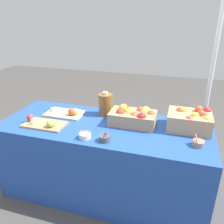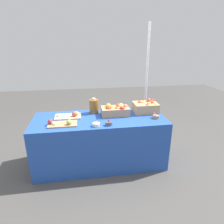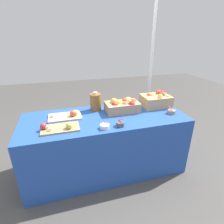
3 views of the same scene
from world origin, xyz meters
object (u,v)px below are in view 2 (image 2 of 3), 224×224
apple_crate_middle (115,110)px  cutting_board_front (62,123)px  cutting_board_back (70,116)px  sample_bowl_mid (156,117)px  sample_bowl_far (109,123)px  tent_pole (146,85)px  sample_bowl_near (96,124)px  apple_crate_left (146,107)px  cider_jug (94,106)px

apple_crate_middle → cutting_board_front: 0.80m
cutting_board_back → sample_bowl_mid: sample_bowl_mid is taller
sample_bowl_far → tent_pole: (0.81, 0.96, 0.28)m
apple_crate_middle → cutting_board_back: bearing=179.1°
cutting_board_front → sample_bowl_near: (0.44, -0.10, -0.00)m
cutting_board_front → tent_pole: size_ratio=0.18×
cutting_board_back → tent_pole: (1.33, 0.59, 0.28)m
apple_crate_middle → tent_pole: bearing=42.2°
apple_crate_left → cutting_board_front: (-1.25, -0.31, -0.06)m
apple_crate_left → cutting_board_back: size_ratio=0.97×
cider_jug → tent_pole: size_ratio=0.11×
apple_crate_left → apple_crate_middle: apple_crate_left is taller
sample_bowl_far → cider_jug: (-0.16, 0.50, 0.08)m
apple_crate_left → cutting_board_front: apple_crate_left is taller
cutting_board_front → sample_bowl_mid: (1.31, 0.04, -0.00)m
cider_jug → cutting_board_front: bearing=-138.0°
apple_crate_left → sample_bowl_far: size_ratio=3.71×
sample_bowl_near → sample_bowl_far: 0.17m
cutting_board_back → sample_bowl_far: sample_bowl_far is taller
tent_pole → apple_crate_left: bearing=-107.2°
tent_pole → sample_bowl_mid: bearing=-97.4°
cutting_board_front → sample_bowl_mid: bearing=1.7°
cider_jug → sample_bowl_mid: bearing=-22.9°
sample_bowl_near → cider_jug: cider_jug is taller
apple_crate_left → cider_jug: cider_jug is taller
cutting_board_front → cider_jug: cider_jug is taller
cutting_board_back → sample_bowl_far: bearing=-35.9°
apple_crate_middle → sample_bowl_far: apple_crate_middle is taller
apple_crate_left → apple_crate_middle: bearing=-174.4°
sample_bowl_near → sample_bowl_mid: (0.87, 0.14, 0.00)m
apple_crate_middle → apple_crate_left: bearing=5.6°
apple_crate_left → cutting_board_front: bearing=-165.9°
apple_crate_left → sample_bowl_mid: bearing=-77.1°
cutting_board_front → tent_pole: bearing=31.3°
sample_bowl_near → tent_pole: 1.40m
apple_crate_left → sample_bowl_near: (-0.81, -0.41, -0.06)m
apple_crate_middle → tent_pole: size_ratio=0.20×
cutting_board_back → sample_bowl_near: (0.35, -0.38, -0.00)m
cutting_board_back → sample_bowl_mid: 1.24m
apple_crate_left → cider_jug: bearing=173.6°
cutting_board_back → sample_bowl_near: 0.52m
apple_crate_left → cutting_board_front: size_ratio=0.95×
sample_bowl_near → tent_pole: (0.98, 0.96, 0.28)m
apple_crate_middle → cutting_board_front: bearing=-160.7°
cutting_board_back → cutting_board_front: bearing=-107.4°
apple_crate_middle → sample_bowl_mid: size_ratio=4.32×
apple_crate_middle → tent_pole: 0.92m
sample_bowl_near → sample_bowl_mid: 0.88m
cutting_board_back → apple_crate_middle: bearing=-0.9°
cutting_board_front → tent_pole: 1.68m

